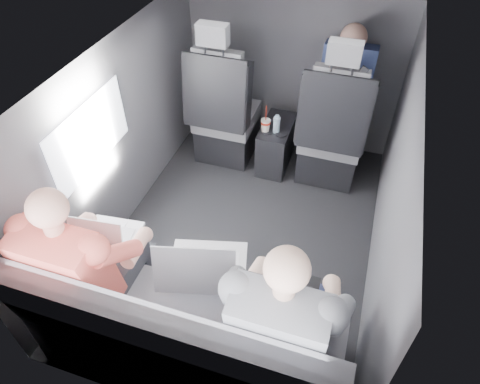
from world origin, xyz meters
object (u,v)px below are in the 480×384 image
(front_seat_right, at_px, (331,138))
(passenger_rear_left, at_px, (90,264))
(center_console, at_px, (276,145))
(laptop_black, at_px, (281,293))
(passenger_rear_right, at_px, (284,319))
(laptop_silver, at_px, (204,265))
(rear_bench, at_px, (184,341))
(laptop_white, at_px, (107,234))
(front_seat_left, at_px, (224,118))
(soda_cup, at_px, (266,125))
(water_bottle, at_px, (277,124))
(passenger_front_right, at_px, (345,83))

(front_seat_right, relative_size, passenger_rear_left, 1.03)
(center_console, distance_m, laptop_black, 1.82)
(passenger_rear_left, bearing_deg, passenger_rear_right, -0.01)
(laptop_silver, xyz_separation_m, passenger_rear_right, (0.46, -0.17, -0.01))
(rear_bench, bearing_deg, laptop_white, 151.93)
(front_seat_left, relative_size, passenger_rear_left, 1.03)
(soda_cup, xyz_separation_m, water_bottle, (0.09, 0.02, 0.01))
(front_seat_left, relative_size, laptop_white, 3.96)
(soda_cup, bearing_deg, laptop_white, -107.56)
(laptop_black, distance_m, passenger_rear_left, 0.99)
(front_seat_left, height_order, front_seat_right, same)
(soda_cup, distance_m, laptop_white, 1.61)
(front_seat_right, height_order, passenger_front_right, front_seat_right)
(water_bottle, bearing_deg, passenger_rear_left, -107.40)
(passenger_rear_left, bearing_deg, laptop_white, 96.03)
(rear_bench, relative_size, soda_cup, 6.75)
(water_bottle, height_order, laptop_white, laptop_white)
(laptop_white, distance_m, passenger_front_right, 2.13)
(front_seat_right, xyz_separation_m, soda_cup, (-0.52, -0.08, 0.06))
(laptop_white, height_order, passenger_front_right, passenger_front_right)
(front_seat_right, xyz_separation_m, center_console, (-0.45, 0.04, -0.20))
(center_console, xyz_separation_m, laptop_white, (-0.56, -1.65, 0.43))
(front_seat_right, distance_m, laptop_white, 1.91)
(front_seat_left, xyz_separation_m, laptop_silver, (0.48, -1.64, 0.24))
(rear_bench, distance_m, laptop_silver, 0.42)
(water_bottle, relative_size, laptop_black, 0.45)
(laptop_white, bearing_deg, rear_bench, -28.07)
(soda_cup, bearing_deg, laptop_black, -72.18)
(laptop_silver, distance_m, passenger_front_right, 1.95)
(rear_bench, bearing_deg, laptop_silver, 83.82)
(passenger_rear_left, bearing_deg, rear_bench, -10.10)
(front_seat_left, relative_size, soda_cup, 5.34)
(passenger_rear_left, xyz_separation_m, passenger_front_right, (1.00, 2.06, 0.12))
(passenger_rear_right, bearing_deg, rear_bench, -169.02)
(laptop_silver, height_order, passenger_front_right, passenger_front_right)
(soda_cup, relative_size, water_bottle, 1.51)
(soda_cup, bearing_deg, front_seat_left, 168.59)
(soda_cup, distance_m, passenger_rear_left, 1.80)
(laptop_silver, distance_m, laptop_black, 0.41)
(laptop_black, bearing_deg, passenger_front_right, 89.29)
(front_seat_left, relative_size, passenger_front_right, 1.62)
(front_seat_left, height_order, passenger_rear_left, front_seat_left)
(front_seat_left, distance_m, water_bottle, 0.47)
(rear_bench, relative_size, water_bottle, 10.17)
(front_seat_right, xyz_separation_m, passenger_rear_left, (-0.98, -1.81, 0.23))
(laptop_silver, bearing_deg, rear_bench, -96.18)
(rear_bench, distance_m, laptop_white, 0.71)
(passenger_rear_right, bearing_deg, center_console, 104.87)
(rear_bench, height_order, laptop_black, rear_bench)
(center_console, relative_size, rear_bench, 0.30)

